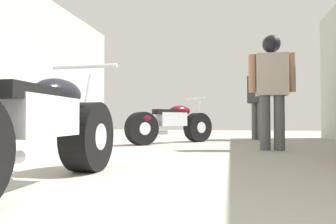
{
  "coord_description": "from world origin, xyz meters",
  "views": [
    {
      "loc": [
        0.73,
        0.07,
        0.46
      ],
      "look_at": [
        -0.04,
        3.67,
        0.56
      ],
      "focal_mm": 31.7,
      "sensor_mm": 36.0,
      "label": 1
    }
  ],
  "objects_px": {
    "motorcycle_maroon_cruiser": "(37,131)",
    "motorcycle_black_naked": "(170,124)",
    "mechanic_with_helmet": "(272,81)",
    "mechanic_in_blue": "(258,93)"
  },
  "relations": [
    {
      "from": "motorcycle_maroon_cruiser",
      "to": "mechanic_in_blue",
      "type": "xyz_separation_m",
      "value": [
        1.85,
        5.35,
        0.69
      ]
    },
    {
      "from": "motorcycle_maroon_cruiser",
      "to": "motorcycle_black_naked",
      "type": "xyz_separation_m",
      "value": [
        0.08,
        3.95,
        -0.01
      ]
    },
    {
      "from": "mechanic_in_blue",
      "to": "motorcycle_maroon_cruiser",
      "type": "bearing_deg",
      "value": -109.07
    },
    {
      "from": "motorcycle_maroon_cruiser",
      "to": "motorcycle_black_naked",
      "type": "distance_m",
      "value": 3.95
    },
    {
      "from": "motorcycle_maroon_cruiser",
      "to": "mechanic_in_blue",
      "type": "distance_m",
      "value": 5.71
    },
    {
      "from": "mechanic_with_helmet",
      "to": "motorcycle_black_naked",
      "type": "bearing_deg",
      "value": 152.07
    },
    {
      "from": "mechanic_in_blue",
      "to": "mechanic_with_helmet",
      "type": "distance_m",
      "value": 2.35
    },
    {
      "from": "motorcycle_black_naked",
      "to": "mechanic_in_blue",
      "type": "bearing_deg",
      "value": 38.33
    },
    {
      "from": "motorcycle_maroon_cruiser",
      "to": "motorcycle_black_naked",
      "type": "bearing_deg",
      "value": 88.87
    },
    {
      "from": "motorcycle_black_naked",
      "to": "mechanic_with_helmet",
      "type": "xyz_separation_m",
      "value": [
        1.78,
        -0.94,
        0.67
      ]
    }
  ]
}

